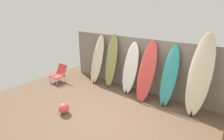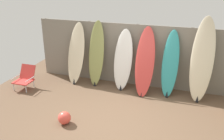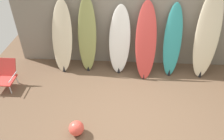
% 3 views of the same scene
% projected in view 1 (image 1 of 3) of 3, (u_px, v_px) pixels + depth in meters
% --- Properties ---
extents(ground, '(7.68, 7.68, 0.00)m').
position_uv_depth(ground, '(106.00, 118.00, 4.56)').
color(ground, brown).
extents(fence_back, '(6.08, 0.11, 1.80)m').
position_uv_depth(fence_back, '(144.00, 66.00, 5.76)').
color(fence_back, gray).
rests_on(fence_back, ground).
extents(surfboard_cream_0, '(0.59, 0.62, 1.79)m').
position_uv_depth(surfboard_cream_0, '(97.00, 60.00, 6.50)').
color(surfboard_cream_0, beige).
rests_on(surfboard_cream_0, ground).
extents(surfboard_olive_1, '(0.48, 0.47, 1.88)m').
position_uv_depth(surfboard_olive_1, '(111.00, 61.00, 6.16)').
color(surfboard_olive_1, olive).
rests_on(surfboard_olive_1, ground).
extents(surfboard_white_2, '(0.56, 0.53, 1.69)m').
position_uv_depth(surfboard_white_2, '(130.00, 69.00, 5.71)').
color(surfboard_white_2, white).
rests_on(surfboard_white_2, ground).
extents(surfboard_red_3, '(0.53, 0.75, 1.80)m').
position_uv_depth(surfboard_red_3, '(147.00, 72.00, 5.25)').
color(surfboard_red_3, '#D13D38').
rests_on(surfboard_red_3, ground).
extents(surfboard_teal_4, '(0.45, 0.59, 1.75)m').
position_uv_depth(surfboard_teal_4, '(169.00, 77.00, 4.96)').
color(surfboard_teal_4, teal).
rests_on(surfboard_teal_4, ground).
extents(surfboard_cream_5, '(0.60, 0.62, 2.16)m').
position_uv_depth(surfboard_cream_5, '(200.00, 76.00, 4.43)').
color(surfboard_cream_5, beige).
rests_on(surfboard_cream_5, ground).
extents(beach_chair, '(0.50, 0.58, 0.63)m').
position_uv_depth(beach_chair, '(59.00, 73.00, 6.75)').
color(beach_chair, silver).
rests_on(beach_chair, ground).
extents(beach_ball, '(0.29, 0.29, 0.29)m').
position_uv_depth(beach_ball, '(64.00, 108.00, 4.71)').
color(beach_ball, '#E54C3F').
rests_on(beach_ball, ground).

